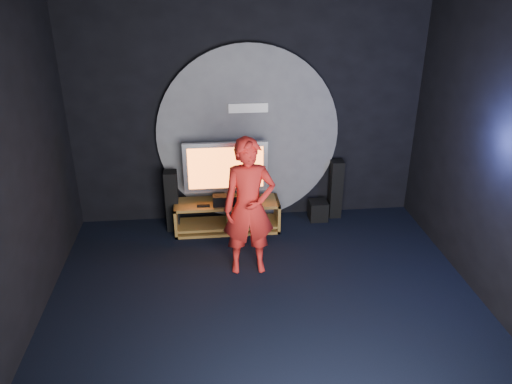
% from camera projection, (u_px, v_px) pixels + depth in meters
% --- Properties ---
extents(floor, '(5.00, 5.00, 0.00)m').
position_uv_depth(floor, '(268.00, 318.00, 5.49)').
color(floor, black).
rests_on(floor, ground).
extents(back_wall, '(5.00, 0.04, 3.50)m').
position_uv_depth(back_wall, '(248.00, 104.00, 7.01)').
color(back_wall, black).
rests_on(back_wall, ground).
extents(front_wall, '(5.00, 0.04, 3.50)m').
position_uv_depth(front_wall, '(334.00, 361.00, 2.50)').
color(front_wall, black).
rests_on(front_wall, ground).
extents(wall_disc_panel, '(2.60, 0.11, 2.60)m').
position_uv_depth(wall_disc_panel, '(248.00, 135.00, 7.15)').
color(wall_disc_panel, '#515156').
rests_on(wall_disc_panel, ground).
extents(media_console, '(1.50, 0.45, 0.45)m').
position_uv_depth(media_console, '(228.00, 218.00, 7.23)').
color(media_console, olive).
rests_on(media_console, ground).
extents(tv, '(1.18, 0.22, 0.87)m').
position_uv_depth(tv, '(226.00, 169.00, 6.98)').
color(tv, silver).
rests_on(tv, media_console).
extents(center_speaker, '(0.40, 0.15, 0.15)m').
position_uv_depth(center_speaker, '(227.00, 200.00, 7.00)').
color(center_speaker, black).
rests_on(center_speaker, media_console).
extents(remote, '(0.18, 0.05, 0.02)m').
position_uv_depth(remote, '(203.00, 206.00, 6.98)').
color(remote, black).
rests_on(remote, media_console).
extents(tower_speaker_left, '(0.18, 0.20, 0.90)m').
position_uv_depth(tower_speaker_left, '(172.00, 201.00, 7.14)').
color(tower_speaker_left, black).
rests_on(tower_speaker_left, ground).
extents(tower_speaker_right, '(0.18, 0.20, 0.90)m').
position_uv_depth(tower_speaker_right, '(336.00, 189.00, 7.52)').
color(tower_speaker_right, black).
rests_on(tower_speaker_right, ground).
extents(subwoofer, '(0.27, 0.27, 0.30)m').
position_uv_depth(subwoofer, '(318.00, 210.00, 7.55)').
color(subwoofer, black).
rests_on(subwoofer, ground).
extents(player, '(0.64, 0.42, 1.74)m').
position_uv_depth(player, '(249.00, 207.00, 6.02)').
color(player, red).
rests_on(player, ground).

